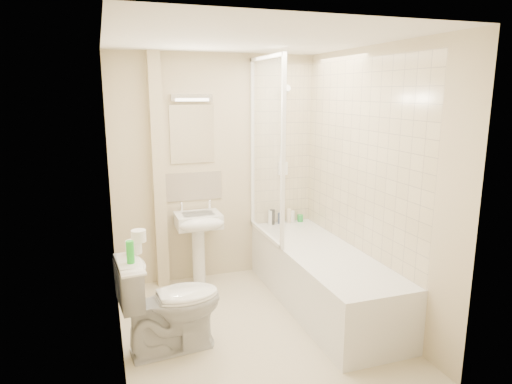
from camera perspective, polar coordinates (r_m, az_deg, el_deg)
name	(u,v)px	position (r m, az deg, el deg)	size (l,w,h in m)	color
floor	(254,327)	(4.15, -0.30, -16.51)	(2.50, 2.50, 0.00)	beige
wall_back	(216,169)	(4.90, -4.97, 2.89)	(2.20, 0.02, 2.40)	beige
wall_left	(113,204)	(3.54, -17.46, -1.38)	(0.02, 2.50, 2.40)	beige
wall_right	(370,184)	(4.20, 14.08, 0.93)	(0.02, 2.50, 2.40)	beige
ceiling	(253,39)	(3.65, -0.35, 18.56)	(2.20, 2.50, 0.02)	white
tile_back	(282,145)	(5.09, 3.28, 5.82)	(0.70, 0.01, 1.75)	beige
tile_right	(358,157)	(4.32, 12.67, 4.35)	(0.01, 2.10, 1.75)	beige
pipe_boxing	(158,173)	(4.74, -12.09, 2.32)	(0.12, 0.12, 2.40)	beige
splashback	(194,186)	(4.87, -7.79, 0.72)	(0.60, 0.01, 0.30)	beige
mirror	(192,134)	(4.79, -7.98, 7.17)	(0.46, 0.01, 0.60)	white
strip_light	(191,98)	(4.75, -8.07, 11.60)	(0.42, 0.07, 0.07)	silver
bathtub	(321,276)	(4.46, 8.19, -10.40)	(0.70, 2.10, 0.55)	white
shower_screen	(266,149)	(4.55, 1.27, 5.37)	(0.04, 0.92, 1.80)	white
shower_fixture	(284,135)	(5.03, 3.47, 7.13)	(0.10, 0.16, 0.99)	white
pedestal_sink	(199,229)	(4.76, -7.12, -4.61)	(0.46, 0.44, 0.89)	white
bottle_white_a	(270,217)	(5.11, 1.81, -3.20)	(0.05, 0.05, 0.16)	white
bottle_black_b	(272,217)	(5.12, 2.05, -3.13)	(0.06, 0.06, 0.17)	black
bottle_blue	(280,218)	(5.16, 3.02, -3.29)	(0.05, 0.05, 0.12)	navy
bottle_cream	(289,216)	(5.19, 4.11, -2.99)	(0.05, 0.05, 0.16)	beige
bottle_white_b	(292,217)	(5.21, 4.55, -3.09)	(0.06, 0.06, 0.13)	silver
bottle_green	(300,218)	(5.26, 5.55, -3.28)	(0.07, 0.07, 0.08)	green
toilet	(171,302)	(3.73, -10.58, -13.39)	(0.82, 0.52, 0.80)	white
toilet_roll_lower	(134,247)	(3.63, -15.05, -6.66)	(0.12, 0.12, 0.10)	white
toilet_roll_upper	(139,236)	(3.58, -14.47, -5.33)	(0.11, 0.11, 0.09)	white
green_bottle	(130,252)	(3.43, -15.45, -7.25)	(0.06, 0.06, 0.17)	green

